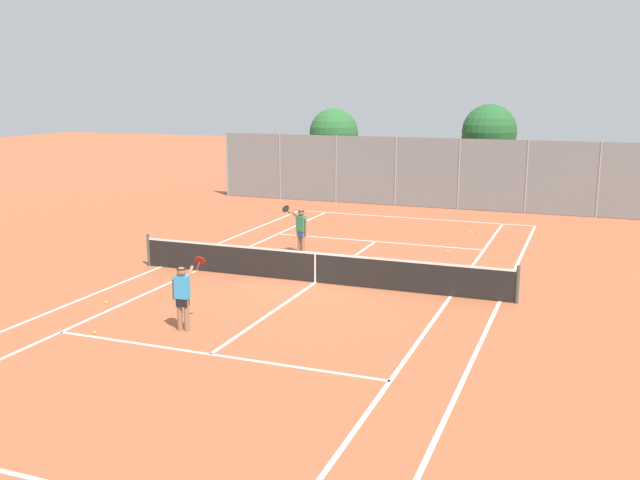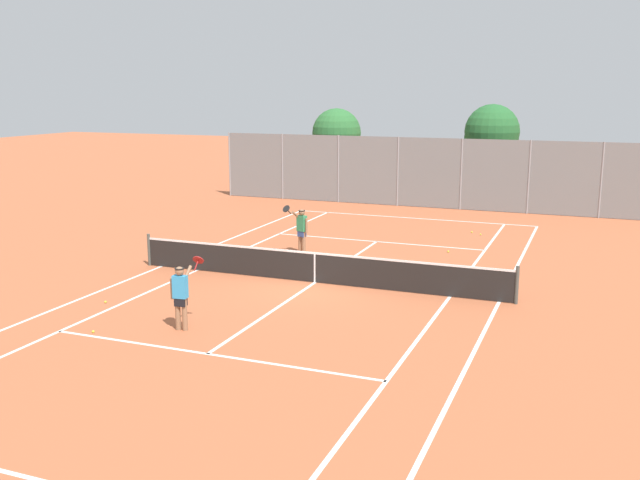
# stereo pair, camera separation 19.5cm
# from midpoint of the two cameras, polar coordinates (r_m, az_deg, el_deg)

# --- Properties ---
(ground_plane) EXTENTS (120.00, 120.00, 0.00)m
(ground_plane) POSITION_cam_midpoint_polar(r_m,az_deg,el_deg) (21.71, -0.64, -3.44)
(ground_plane) COLOR #B25B38
(court_line_markings) EXTENTS (11.10, 23.90, 0.01)m
(court_line_markings) POSITION_cam_midpoint_polar(r_m,az_deg,el_deg) (21.71, -0.64, -3.43)
(court_line_markings) COLOR silver
(court_line_markings) RESTS_ON ground
(tennis_net) EXTENTS (12.00, 0.10, 1.07)m
(tennis_net) POSITION_cam_midpoint_polar(r_m,az_deg,el_deg) (21.58, -0.64, -2.13)
(tennis_net) COLOR #474C47
(tennis_net) RESTS_ON ground
(player_near_side) EXTENTS (0.61, 0.78, 1.77)m
(player_near_side) POSITION_cam_midpoint_polar(r_m,az_deg,el_deg) (17.59, -11.24, -4.24)
(player_near_side) COLOR #936B4C
(player_near_side) RESTS_ON ground
(player_far_left) EXTENTS (0.83, 0.69, 1.77)m
(player_far_left) POSITION_cam_midpoint_polar(r_m,az_deg,el_deg) (25.33, -1.76, 0.95)
(player_far_left) COLOR #936B4C
(player_far_left) RESTS_ON ground
(loose_tennis_ball_0) EXTENTS (0.07, 0.07, 0.07)m
(loose_tennis_ball_0) POSITION_cam_midpoint_polar(r_m,az_deg,el_deg) (26.10, 9.95, -0.90)
(loose_tennis_ball_0) COLOR #D1DB33
(loose_tennis_ball_0) RESTS_ON ground
(loose_tennis_ball_1) EXTENTS (0.07, 0.07, 0.07)m
(loose_tennis_ball_1) POSITION_cam_midpoint_polar(r_m,az_deg,el_deg) (18.16, -17.87, -7.04)
(loose_tennis_ball_1) COLOR #D1DB33
(loose_tennis_ball_1) RESTS_ON ground
(loose_tennis_ball_2) EXTENTS (0.07, 0.07, 0.07)m
(loose_tennis_ball_2) POSITION_cam_midpoint_polar(r_m,az_deg,el_deg) (29.45, 12.42, 0.47)
(loose_tennis_ball_2) COLOR #D1DB33
(loose_tennis_ball_2) RESTS_ON ground
(loose_tennis_ball_3) EXTENTS (0.07, 0.07, 0.07)m
(loose_tennis_ball_3) POSITION_cam_midpoint_polar(r_m,az_deg,el_deg) (29.84, 11.75, 0.65)
(loose_tennis_ball_3) COLOR #D1DB33
(loose_tennis_ball_3) RESTS_ON ground
(loose_tennis_ball_4) EXTENTS (0.07, 0.07, 0.07)m
(loose_tennis_ball_4) POSITION_cam_midpoint_polar(r_m,az_deg,el_deg) (20.52, -17.01, -4.80)
(loose_tennis_ball_4) COLOR #D1DB33
(loose_tennis_ball_4) RESTS_ON ground
(loose_tennis_ball_5) EXTENTS (0.07, 0.07, 0.07)m
(loose_tennis_ball_5) POSITION_cam_midpoint_polar(r_m,az_deg,el_deg) (22.94, 2.43, -2.51)
(loose_tennis_ball_5) COLOR #D1DB33
(loose_tennis_ball_5) RESTS_ON ground
(back_fence) EXTENTS (22.25, 0.08, 3.46)m
(back_fence) POSITION_cam_midpoint_polar(r_m,az_deg,el_deg) (35.59, 8.37, 5.35)
(back_fence) COLOR gray
(back_fence) RESTS_ON ground
(tree_behind_left) EXTENTS (2.72, 2.72, 4.73)m
(tree_behind_left) POSITION_cam_midpoint_polar(r_m,az_deg,el_deg) (39.95, 1.01, 8.43)
(tree_behind_left) COLOR brown
(tree_behind_left) RESTS_ON ground
(tree_behind_right) EXTENTS (2.77, 2.77, 5.04)m
(tree_behind_right) POSITION_cam_midpoint_polar(r_m,az_deg,el_deg) (37.61, 13.09, 8.33)
(tree_behind_right) COLOR brown
(tree_behind_right) RESTS_ON ground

